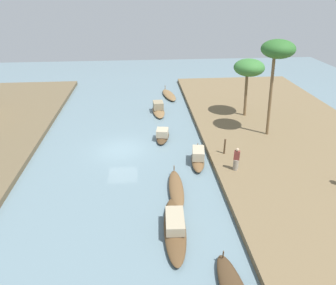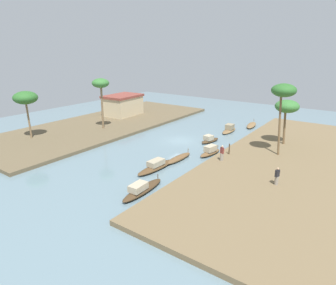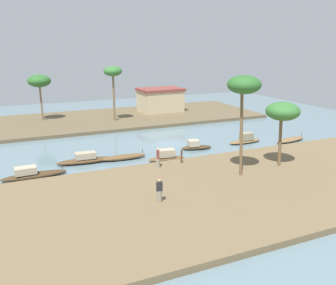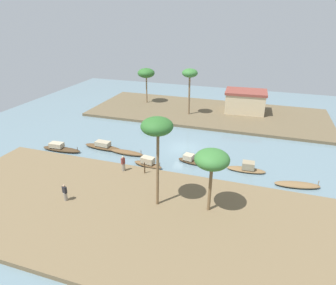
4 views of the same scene
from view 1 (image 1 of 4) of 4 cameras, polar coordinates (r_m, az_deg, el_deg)
The scene contains 12 objects.
river_water at distance 25.66m, azimuth -8.81°, elevation -1.37°, with size 69.25×69.25×0.00m, color slate.
riverbank_left at distance 28.50m, azimuth 22.26°, elevation 0.32°, with size 39.69×15.45×0.42m, color brown.
sampan_open_hull at distance 23.45m, azimuth 5.68°, elevation -2.85°, with size 3.66×1.52×1.18m.
sampan_with_red_awning at distance 32.95m, azimuth -1.82°, elevation 6.36°, with size 4.26×1.41×1.16m.
sampan_midstream at distance 17.37m, azimuth 1.30°, elevation -15.51°, with size 5.42×1.52×1.05m.
sampan_foreground at distance 27.08m, azimuth -1.01°, elevation 1.46°, with size 3.46×1.64×1.02m.
sampan_upstream_small at distance 20.24m, azimuth 1.56°, elevation -8.78°, with size 4.47×1.08×0.88m.
sampan_downstream_large at distance 37.93m, azimuth 0.18°, elevation 8.94°, with size 4.61×1.95×0.87m.
person_by_mooring at distance 22.07m, azimuth 12.71°, elevation -3.36°, with size 0.48×0.48×1.75m.
mooring_post at distance 24.06m, azimuth 10.62°, elevation -0.73°, with size 0.14×0.14×1.26m, color #4C3823.
palm_tree_left_near at distance 26.29m, azimuth 19.97°, elevation 15.89°, with size 2.66×2.66×8.13m.
palm_tree_left_far at distance 30.70m, azimuth 15.00°, elevation 13.35°, with size 2.92×2.92×5.68m.
Camera 1 is at (-22.49, -2.01, 12.19)m, focal length 32.39 mm.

